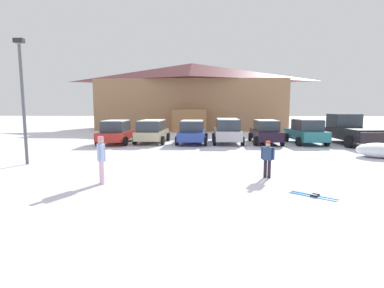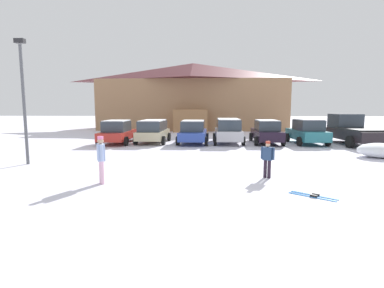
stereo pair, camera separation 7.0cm
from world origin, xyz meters
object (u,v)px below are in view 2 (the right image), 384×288
Objects in this scene: parked_red_sedan at (117,132)px; lamp_post at (23,95)px; parked_silver_wagon at (228,130)px; plowed_snow_pile at (380,150)px; ski_lodge at (193,96)px; parked_beige_suv at (153,131)px; skier_adult_in_blue_parka at (101,157)px; pickup_truck at (351,130)px; parked_teal_hatchback at (307,132)px; skier_teen_in_navy_coat at (268,157)px; parked_black_sedan at (266,132)px; pair_of_skis at (313,196)px; parked_blue_hatchback at (193,132)px.

parked_red_sedan is 8.66m from lamp_post.
parked_silver_wagon reaches higher than plowed_snow_pile.
ski_lodge is 4.92× the size of parked_red_sedan.
skier_adult_in_blue_parka is at bearing -88.50° from parked_beige_suv.
pickup_truck is 1.04× the size of lamp_post.
parked_beige_suv is 0.98× the size of parked_teal_hatchback.
plowed_snow_pile is (7.63, -5.87, -0.58)m from parked_silver_wagon.
plowed_snow_pile is at bearing 35.56° from skier_teen_in_navy_coat.
pickup_truck is 13.43m from skier_teen_in_navy_coat.
skier_adult_in_blue_parka is (-8.09, -12.07, 0.08)m from parked_black_sedan.
skier_teen_in_navy_coat is (6.27, -10.90, -0.12)m from parked_beige_suv.
parked_red_sedan is at bearing 127.43° from pair_of_skis.
ski_lodge reaches higher than parked_black_sedan.
plowed_snow_pile is at bearing 50.43° from pair_of_skis.
pair_of_skis is (-4.08, -13.06, -0.87)m from parked_teal_hatchback.
parked_beige_suv is at bearing -179.58° from parked_black_sedan.
parked_silver_wagon is 8.78m from pickup_truck.
parked_black_sedan is 2.06× the size of plowed_snow_pile.
ski_lodge is at bearing 111.93° from parked_black_sedan.
lamp_post is at bearing -131.35° from parked_blue_hatchback.
parked_beige_suv is at bearing 179.37° from parked_silver_wagon.
pickup_truck reaches higher than parked_red_sedan.
parked_teal_hatchback is at bearing -59.68° from ski_lodge.
ski_lodge is at bearing 74.09° from lamp_post.
parked_beige_suv reaches higher than plowed_snow_pile.
parked_silver_wagon reaches higher than skier_adult_in_blue_parka.
ski_lodge reaches higher than parked_teal_hatchback.
ski_lodge is 15.62m from parked_blue_hatchback.
parked_black_sedan is at bearing 2.50° from parked_silver_wagon.
parked_black_sedan is 14.53m from skier_adult_in_blue_parka.
parked_teal_hatchback reaches higher than skier_teen_in_navy_coat.
parked_blue_hatchback is 12.13m from skier_adult_in_blue_parka.
skier_adult_in_blue_parka is at bearing -154.78° from plowed_snow_pile.
parked_teal_hatchback is 3.38× the size of pair_of_skis.
ski_lodge is at bearing 98.58° from skier_teen_in_navy_coat.
ski_lodge is at bearing 92.50° from parked_blue_hatchback.
pickup_truck reaches higher than parked_teal_hatchback.
parked_beige_suv reaches higher than skier_teen_in_navy_coat.
pickup_truck is (12.01, -15.28, -3.02)m from ski_lodge.
parked_teal_hatchback reaches higher than skier_adult_in_blue_parka.
parked_blue_hatchback is at bearing 48.65° from lamp_post.
parked_beige_suv reaches higher than skier_adult_in_blue_parka.
parked_teal_hatchback is 2.61× the size of skier_adult_in_blue_parka.
parked_black_sedan is at bearing -68.07° from ski_lodge.
parked_blue_hatchback is at bearing 150.58° from plowed_snow_pile.
lamp_post is at bearing -145.87° from parked_black_sedan.
parked_silver_wagon is at bearing 179.22° from pickup_truck.
parked_silver_wagon is at bearing 3.08° from parked_red_sedan.
parked_silver_wagon reaches higher than skier_teen_in_navy_coat.
pickup_truck is (8.77, -0.12, 0.03)m from parked_silver_wagon.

